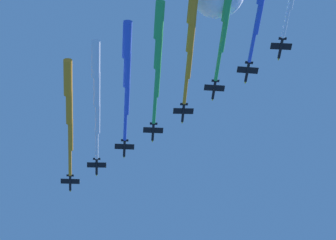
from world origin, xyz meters
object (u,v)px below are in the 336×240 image
object	(u,v)px
jet_port_mid	(158,51)
jet_starboard_mid	(191,35)
jet_port_outer	(227,2)
jet_starboard_inner	(127,69)
jet_port_inner	(96,88)
jet_lead	(69,106)

from	to	relation	value
jet_port_mid	jet_starboard_mid	world-z (taller)	jet_starboard_mid
jet_port_mid	jet_port_outer	xyz separation A→B (m)	(13.37, 28.91, 2.78)
jet_starboard_inner	jet_port_mid	bearing A→B (deg)	65.43
jet_port_mid	jet_starboard_mid	size ratio (longest dim) A/B	1.07
jet_port_mid	jet_starboard_mid	xyz separation A→B (m)	(4.10, 13.42, 0.03)
jet_port_inner	jet_starboard_mid	size ratio (longest dim) A/B	1.12
jet_port_mid	jet_lead	bearing A→B (deg)	-114.25
jet_lead	jet_port_inner	world-z (taller)	jet_lead
jet_lead	jet_port_outer	distance (m)	76.71
jet_starboard_inner	jet_port_outer	size ratio (longest dim) A/B	1.02
jet_lead	jet_port_outer	bearing A→B (deg)	65.51
jet_port_inner	jet_starboard_inner	bearing A→B (deg)	67.24
jet_port_mid	jet_port_inner	bearing A→B (deg)	-113.67
jet_port_mid	jet_port_outer	bearing A→B (deg)	65.18
jet_starboard_inner	jet_port_mid	distance (m)	15.25
jet_starboard_inner	jet_starboard_mid	world-z (taller)	jet_starboard_inner
jet_lead	jet_port_outer	world-z (taller)	jet_port_outer
jet_lead	jet_port_inner	xyz separation A→B (m)	(6.30, 13.24, -0.40)
jet_port_inner	jet_starboard_mid	distance (m)	44.17
jet_starboard_inner	jet_port_inner	bearing A→B (deg)	-112.76
jet_lead	jet_port_mid	distance (m)	44.86
jet_lead	jet_starboard_inner	xyz separation A→B (m)	(12.10, 27.08, 0.21)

